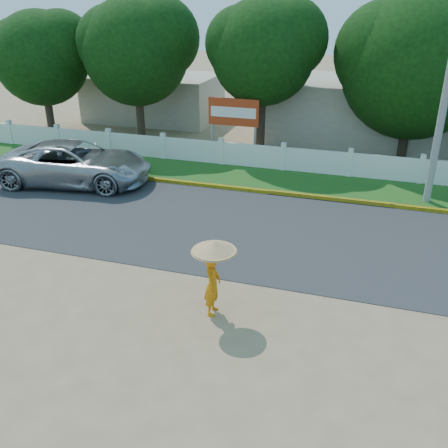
# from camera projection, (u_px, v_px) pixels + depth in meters

# --- Properties ---
(ground) EXTENTS (120.00, 120.00, 0.00)m
(ground) POSITION_uv_depth(u_px,v_px,m) (202.00, 297.00, 13.54)
(ground) COLOR #9E8460
(ground) RESTS_ON ground
(road) EXTENTS (60.00, 7.00, 0.02)m
(road) POSITION_uv_depth(u_px,v_px,m) (245.00, 229.00, 17.43)
(road) COLOR #38383A
(road) RESTS_ON ground
(grass_verge) EXTENTS (60.00, 3.50, 0.03)m
(grass_verge) POSITION_uv_depth(u_px,v_px,m) (276.00, 180.00, 21.98)
(grass_verge) COLOR #2D601E
(grass_verge) RESTS_ON ground
(curb) EXTENTS (40.00, 0.18, 0.16)m
(curb) POSITION_uv_depth(u_px,v_px,m) (268.00, 192.00, 20.48)
(curb) COLOR yellow
(curb) RESTS_ON ground
(fence) EXTENTS (40.00, 0.10, 1.10)m
(fence) POSITION_uv_depth(u_px,v_px,m) (283.00, 159.00, 23.01)
(fence) COLOR silver
(fence) RESTS_ON ground
(building_near) EXTENTS (10.00, 6.00, 3.20)m
(building_near) POSITION_uv_depth(u_px,v_px,m) (361.00, 110.00, 27.65)
(building_near) COLOR #B7AD99
(building_near) RESTS_ON ground
(building_far) EXTENTS (8.00, 5.00, 2.80)m
(building_far) POSITION_uv_depth(u_px,v_px,m) (154.00, 97.00, 32.10)
(building_far) COLOR #B7AD99
(building_far) RESTS_ON ground
(utility_pole) EXTENTS (0.28, 0.28, 8.36)m
(utility_pole) POSITION_uv_depth(u_px,v_px,m) (446.00, 94.00, 18.00)
(utility_pole) COLOR gray
(utility_pole) RESTS_ON ground
(vehicle) EXTENTS (6.82, 3.92, 1.79)m
(vehicle) POSITION_uv_depth(u_px,v_px,m) (75.00, 163.00, 21.29)
(vehicle) COLOR #A2A4AA
(vehicle) RESTS_ON ground
(monk_with_parasol) EXTENTS (1.14, 1.14, 2.07)m
(monk_with_parasol) POSITION_uv_depth(u_px,v_px,m) (213.00, 267.00, 12.31)
(monk_with_parasol) COLOR orange
(monk_with_parasol) RESTS_ON ground
(billboard) EXTENTS (2.50, 0.13, 2.95)m
(billboard) POSITION_uv_depth(u_px,v_px,m) (233.00, 115.00, 24.02)
(billboard) COLOR gray
(billboard) RESTS_ON ground
(tree_row) EXTENTS (34.00, 7.13, 8.98)m
(tree_row) POSITION_uv_depth(u_px,v_px,m) (357.00, 57.00, 23.36)
(tree_row) COLOR #473828
(tree_row) RESTS_ON ground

